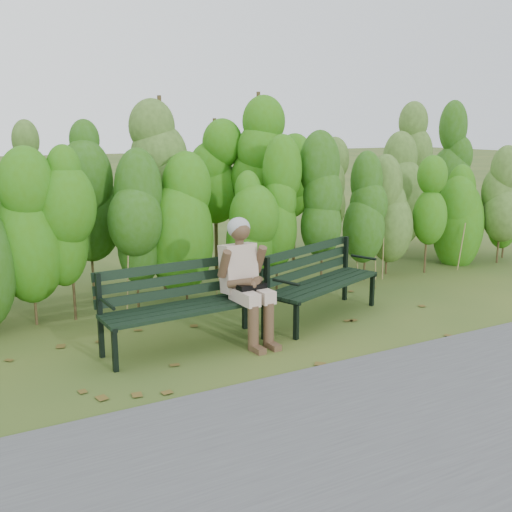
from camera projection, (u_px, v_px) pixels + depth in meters
name	position (u px, v px, depth m)	size (l,w,h in m)	color
ground	(272.00, 334.00, 6.12)	(80.00, 80.00, 0.00)	#314C1D
footpath	(428.00, 427.00, 4.23)	(60.00, 2.50, 0.01)	#474749
hedge_band	(198.00, 193.00, 7.45)	(11.04, 1.67, 2.42)	#47381E
leaf_litter	(274.00, 337.00, 6.02)	(5.39, 2.15, 0.01)	brown
bench_left	(182.00, 299.00, 5.71)	(1.62, 0.61, 0.80)	black
bench_right	(317.00, 276.00, 6.59)	(1.65, 1.04, 0.78)	black
seated_woman	(245.00, 273.00, 5.84)	(0.50, 0.73, 1.21)	#C1A792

